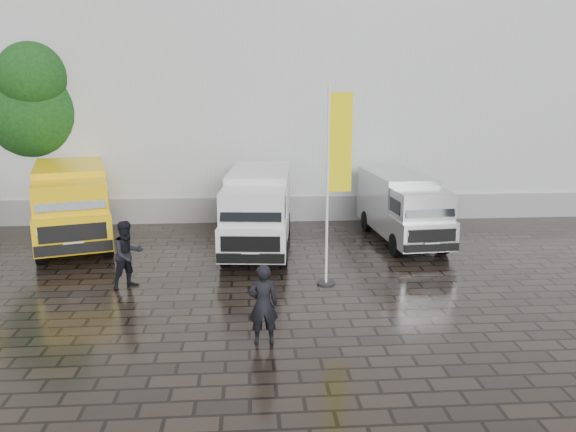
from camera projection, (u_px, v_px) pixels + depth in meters
name	position (u px, v px, depth m)	size (l,w,h in m)	color
ground	(337.00, 290.00, 14.96)	(120.00, 120.00, 0.00)	black
exhibition_hall	(329.00, 72.00, 29.27)	(44.00, 16.00, 12.00)	silver
hall_plinth	(355.00, 208.00, 22.70)	(44.00, 0.15, 1.00)	gray
van_yellow	(72.00, 207.00, 18.97)	(2.23, 5.79, 2.67)	yellow
van_white	(258.00, 211.00, 18.52)	(1.97, 5.91, 2.56)	white
van_silver	(402.00, 209.00, 19.47)	(1.77, 5.31, 2.30)	#A8AAAD
flagpole	(335.00, 175.00, 14.80)	(0.88, 0.50, 5.38)	black
tree	(36.00, 104.00, 22.09)	(4.01, 4.08, 7.19)	black
wheelie_bin	(443.00, 209.00, 22.36)	(0.65, 0.65, 1.08)	black
person_front	(263.00, 304.00, 11.71)	(0.64, 0.42, 1.75)	black
person_tent	(128.00, 255.00, 15.00)	(0.90, 0.70, 1.84)	black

